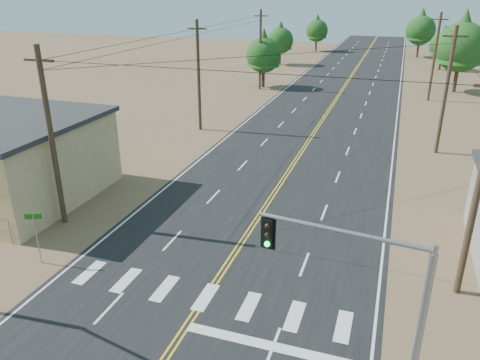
% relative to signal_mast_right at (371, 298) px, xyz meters
% --- Properties ---
extents(road, '(15.00, 200.00, 0.02)m').
position_rel_signal_mast_right_xyz_m(road, '(-6.91, 25.83, -4.34)').
color(road, black).
rests_on(road, ground).
extents(utility_pole_left_near, '(1.80, 0.30, 10.00)m').
position_rel_signal_mast_right_xyz_m(utility_pole_left_near, '(-17.41, 7.83, 0.77)').
color(utility_pole_left_near, '#4C3826').
rests_on(utility_pole_left_near, ground).
extents(utility_pole_left_mid, '(1.80, 0.30, 10.00)m').
position_rel_signal_mast_right_xyz_m(utility_pole_left_mid, '(-17.41, 27.83, 0.77)').
color(utility_pole_left_mid, '#4C3826').
rests_on(utility_pole_left_mid, ground).
extents(utility_pole_left_far, '(1.80, 0.30, 10.00)m').
position_rel_signal_mast_right_xyz_m(utility_pole_left_far, '(-17.41, 47.83, 0.77)').
color(utility_pole_left_far, '#4C3826').
rests_on(utility_pole_left_far, ground).
extents(utility_pole_right_near, '(1.80, 0.30, 10.00)m').
position_rel_signal_mast_right_xyz_m(utility_pole_right_near, '(3.59, 7.83, 0.77)').
color(utility_pole_right_near, '#4C3826').
rests_on(utility_pole_right_near, ground).
extents(utility_pole_right_mid, '(1.80, 0.30, 10.00)m').
position_rel_signal_mast_right_xyz_m(utility_pole_right_mid, '(3.59, 27.83, 0.77)').
color(utility_pole_right_mid, '#4C3826').
rests_on(utility_pole_right_mid, ground).
extents(utility_pole_right_far, '(1.80, 0.30, 10.00)m').
position_rel_signal_mast_right_xyz_m(utility_pole_right_far, '(3.59, 47.83, 0.77)').
color(utility_pole_right_far, '#4C3826').
rests_on(utility_pole_right_far, ground).
extents(signal_mast_right, '(5.04, 0.83, 6.46)m').
position_rel_signal_mast_right_xyz_m(signal_mast_right, '(0.00, 0.00, 0.00)').
color(signal_mast_right, gray).
rests_on(signal_mast_right, ground).
extents(street_sign, '(0.76, 0.32, 2.70)m').
position_rel_signal_mast_right_xyz_m(street_sign, '(-15.69, 3.83, -2.54)').
color(street_sign, gray).
rests_on(street_sign, ground).
extents(tree_left_near, '(4.60, 4.60, 7.66)m').
position_rel_signal_mast_right_xyz_m(tree_left_near, '(-17.36, 49.27, 0.34)').
color(tree_left_near, '#3F2D1E').
rests_on(tree_left_near, ground).
extents(tree_left_mid, '(4.39, 4.39, 7.32)m').
position_rel_signal_mast_right_xyz_m(tree_left_mid, '(-20.02, 68.96, 0.13)').
color(tree_left_mid, '#3F2D1E').
rests_on(tree_left_mid, ground).
extents(tree_left_far, '(4.51, 4.51, 7.51)m').
position_rel_signal_mast_right_xyz_m(tree_left_far, '(-17.28, 88.98, 0.25)').
color(tree_left_far, '#3F2D1E').
rests_on(tree_left_far, ground).
extents(tree_right_near, '(6.13, 6.13, 10.21)m').
position_rel_signal_mast_right_xyz_m(tree_right_near, '(6.88, 54.07, 1.90)').
color(tree_right_near, '#3F2D1E').
rests_on(tree_right_near, ground).
extents(tree_right_mid, '(4.20, 4.20, 6.99)m').
position_rel_signal_mast_right_xyz_m(tree_right_mid, '(6.05, 72.06, -0.07)').
color(tree_right_mid, '#3F2D1E').
rests_on(tree_right_mid, ground).
extents(tree_right_far, '(5.41, 5.41, 9.01)m').
position_rel_signal_mast_right_xyz_m(tree_right_far, '(2.75, 86.20, 1.17)').
color(tree_right_far, '#3F2D1E').
rests_on(tree_right_far, ground).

